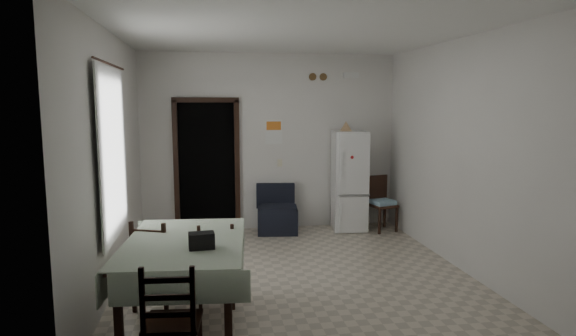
# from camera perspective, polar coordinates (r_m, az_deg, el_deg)

# --- Properties ---
(ground) EXTENTS (4.50, 4.50, 0.00)m
(ground) POSITION_cam_1_polar(r_m,az_deg,el_deg) (6.10, 0.79, -12.36)
(ground) COLOR #B9AC97
(ground) RESTS_ON ground
(ceiling) EXTENTS (4.20, 4.50, 0.02)m
(ceiling) POSITION_cam_1_polar(r_m,az_deg,el_deg) (5.78, 0.85, 15.74)
(ceiling) COLOR white
(ceiling) RESTS_ON ground
(wall_back) EXTENTS (4.20, 0.02, 2.90)m
(wall_back) POSITION_cam_1_polar(r_m,az_deg,el_deg) (7.98, -2.07, 3.09)
(wall_back) COLOR silver
(wall_back) RESTS_ON ground
(wall_front) EXTENTS (4.20, 0.02, 2.90)m
(wall_front) POSITION_cam_1_polar(r_m,az_deg,el_deg) (3.59, 7.24, -2.66)
(wall_front) COLOR silver
(wall_front) RESTS_ON ground
(wall_left) EXTENTS (0.02, 4.50, 2.90)m
(wall_left) POSITION_cam_1_polar(r_m,az_deg,el_deg) (5.77, -20.16, 0.85)
(wall_left) COLOR silver
(wall_left) RESTS_ON ground
(wall_right) EXTENTS (0.02, 4.50, 2.90)m
(wall_right) POSITION_cam_1_polar(r_m,az_deg,el_deg) (6.47, 19.44, 1.58)
(wall_right) COLOR silver
(wall_right) RESTS_ON ground
(doorway) EXTENTS (1.06, 0.52, 2.22)m
(doorway) POSITION_cam_1_polar(r_m,az_deg,el_deg) (8.15, -9.58, 0.34)
(doorway) COLOR black
(doorway) RESTS_ON ground
(window_recess) EXTENTS (0.10, 1.20, 1.60)m
(window_recess) POSITION_cam_1_polar(r_m,az_deg,el_deg) (5.58, -21.09, 1.61)
(window_recess) COLOR silver
(window_recess) RESTS_ON ground
(curtain) EXTENTS (0.02, 1.45, 1.85)m
(curtain) POSITION_cam_1_polar(r_m,az_deg,el_deg) (5.55, -19.98, 1.64)
(curtain) COLOR silver
(curtain) RESTS_ON ground
(curtain_rod) EXTENTS (0.02, 1.60, 0.02)m
(curtain_rod) POSITION_cam_1_polar(r_m,az_deg,el_deg) (5.54, -20.34, 11.46)
(curtain_rod) COLOR black
(curtain_rod) RESTS_ON ground
(calendar) EXTENTS (0.28, 0.02, 0.40)m
(calendar) POSITION_cam_1_polar(r_m,az_deg,el_deg) (7.96, -1.71, 4.31)
(calendar) COLOR white
(calendar) RESTS_ON ground
(calendar_image) EXTENTS (0.24, 0.01, 0.14)m
(calendar_image) POSITION_cam_1_polar(r_m,az_deg,el_deg) (7.95, -1.70, 5.03)
(calendar_image) COLOR orange
(calendar_image) RESTS_ON ground
(light_switch) EXTENTS (0.08, 0.02, 0.12)m
(light_switch) POSITION_cam_1_polar(r_m,az_deg,el_deg) (8.02, -0.98, 0.61)
(light_switch) COLOR beige
(light_switch) RESTS_ON ground
(vent_left) EXTENTS (0.12, 0.03, 0.12)m
(vent_left) POSITION_cam_1_polar(r_m,az_deg,el_deg) (8.07, 2.93, 10.75)
(vent_left) COLOR brown
(vent_left) RESTS_ON ground
(vent_right) EXTENTS (0.12, 0.03, 0.12)m
(vent_right) POSITION_cam_1_polar(r_m,az_deg,el_deg) (8.11, 4.20, 10.72)
(vent_right) COLOR brown
(vent_right) RESTS_ON ground
(emergency_light) EXTENTS (0.25, 0.07, 0.09)m
(emergency_light) POSITION_cam_1_polar(r_m,az_deg,el_deg) (8.21, 7.49, 10.85)
(emergency_light) COLOR white
(emergency_light) RESTS_ON ground
(fridge) EXTENTS (0.58, 0.58, 1.64)m
(fridge) POSITION_cam_1_polar(r_m,az_deg,el_deg) (8.00, 7.24, -1.49)
(fridge) COLOR white
(fridge) RESTS_ON ground
(tan_cone) EXTENTS (0.21, 0.21, 0.16)m
(tan_cone) POSITION_cam_1_polar(r_m,az_deg,el_deg) (7.87, 6.89, 4.95)
(tan_cone) COLOR tan
(tan_cone) RESTS_ON fridge
(navy_seat) EXTENTS (0.70, 0.69, 0.77)m
(navy_seat) POSITION_cam_1_polar(r_m,az_deg,el_deg) (7.83, -1.25, -4.89)
(navy_seat) COLOR black
(navy_seat) RESTS_ON ground
(corner_chair) EXTENTS (0.47, 0.47, 0.90)m
(corner_chair) POSITION_cam_1_polar(r_m,az_deg,el_deg) (8.06, 11.14, -4.19)
(corner_chair) COLOR black
(corner_chair) RESTS_ON ground
(dining_table) EXTENTS (1.20, 1.71, 0.85)m
(dining_table) POSITION_cam_1_polar(r_m,az_deg,el_deg) (4.68, -12.02, -13.36)
(dining_table) COLOR #9EAD94
(dining_table) RESTS_ON ground
(black_bag) EXTENTS (0.23, 0.15, 0.14)m
(black_bag) POSITION_cam_1_polar(r_m,az_deg,el_deg) (4.25, -10.21, -8.47)
(black_bag) COLOR black
(black_bag) RESTS_ON dining_table
(dining_chair_far_left) EXTENTS (0.52, 0.52, 0.94)m
(dining_chair_far_left) POSITION_cam_1_polar(r_m,az_deg,el_deg) (5.19, -15.25, -10.80)
(dining_chair_far_left) COLOR black
(dining_chair_far_left) RESTS_ON ground
(dining_chair_far_right) EXTENTS (0.39, 0.39, 0.89)m
(dining_chair_far_right) POSITION_cam_1_polar(r_m,az_deg,el_deg) (5.13, -8.59, -11.08)
(dining_chair_far_right) COLOR black
(dining_chair_far_right) RESTS_ON ground
(dining_chair_near_head) EXTENTS (0.45, 0.45, 0.96)m
(dining_chair_near_head) POSITION_cam_1_polar(r_m,az_deg,el_deg) (3.87, -13.48, -17.15)
(dining_chair_near_head) COLOR black
(dining_chair_near_head) RESTS_ON ground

